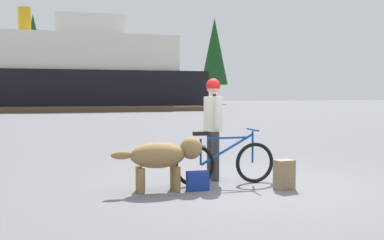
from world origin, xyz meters
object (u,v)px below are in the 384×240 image
Objects in this scene: handbag_pannier at (198,181)px; person_cyclist at (213,119)px; bicycle at (224,162)px; dog at (163,156)px; backpack at (284,174)px; ferry_boat at (63,74)px.

person_cyclist is at bearing 56.12° from handbag_pannier.
dog is at bearing -170.17° from bicycle.
ferry_boat is (-2.88, 37.06, 3.00)m from backpack.
person_cyclist reaches higher than backpack.
bicycle is 36.66m from ferry_boat.
dog is 0.05× the size of ferry_boat.
dog is 1.87m from backpack.
person_cyclist reaches higher than bicycle.
dog reaches higher than backpack.
dog is 0.64m from handbag_pannier.
backpack is (1.80, -0.39, -0.31)m from dog.
bicycle reaches higher than backpack.
bicycle is at bearing -86.68° from ferry_boat.
person_cyclist is at bearing 127.63° from backpack.
handbag_pannier is (0.50, -0.11, -0.39)m from dog.
ferry_boat reaches higher than bicycle.
handbag_pannier is (-0.50, -0.75, -0.89)m from person_cyclist.
handbag_pannier is at bearing 167.69° from backpack.
ferry_boat is (-2.12, 36.48, 2.86)m from bicycle.
person_cyclist is at bearing 32.52° from dog.
backpack reaches higher than handbag_pannier.
backpack is at bearing -52.37° from person_cyclist.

